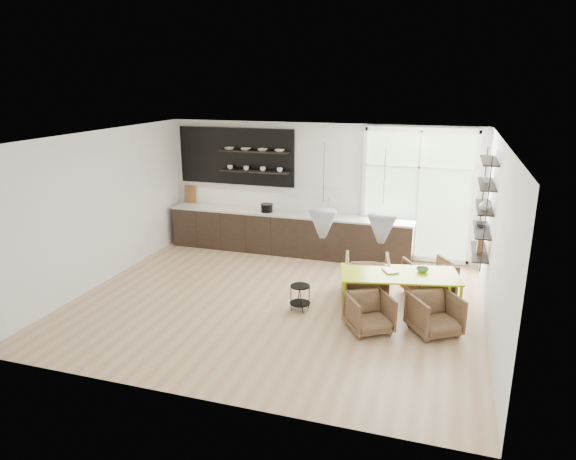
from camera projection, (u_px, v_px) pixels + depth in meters
The scene contains 11 objects.
room at pixel (324, 210), 9.51m from camera, with size 7.02×6.01×2.91m.
kitchen_run at pixel (285, 227), 11.58m from camera, with size 5.54×0.69×2.75m.
right_shelving at pixel (484, 210), 8.73m from camera, with size 0.26×1.22×1.90m.
dining_table at pixel (399, 276), 8.51m from camera, with size 2.07×1.25×0.70m.
armchair_back_left at pixel (367, 275), 9.34m from camera, with size 0.78×0.81×0.73m, color brown.
armchair_back_right at pixel (429, 279), 9.23m from camera, with size 0.75×0.77×0.70m, color brown.
armchair_front_left at pixel (369, 313), 7.99m from camera, with size 0.64×0.66×0.60m, color brown.
armchair_front_right at pixel (435, 314), 7.91m from camera, with size 0.68×0.70×0.64m, color brown.
wire_stool at pixel (300, 294), 8.72m from camera, with size 0.35×0.35×0.45m.
table_book at pixel (384, 271), 8.57m from camera, with size 0.22×0.29×0.03m, color white.
table_bowl at pixel (422, 270), 8.57m from camera, with size 0.21×0.21×0.06m, color #4C7847.
Camera 1 is at (2.72, -7.91, 3.80)m, focal length 32.00 mm.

